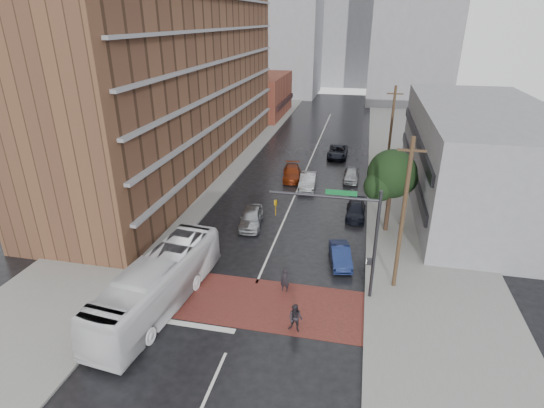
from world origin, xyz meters
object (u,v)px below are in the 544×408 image
Objects in this scene: suv_travel at (338,152)px; car_travel_a at (251,217)px; car_travel_c at (292,173)px; pedestrian_a at (285,280)px; transit_bus at (159,284)px; car_travel_b at (308,181)px; car_parked_mid at (356,210)px; car_parked_near at (340,255)px; car_parked_far at (351,175)px; pedestrian_b at (295,318)px.

car_travel_a is at bearing -104.46° from suv_travel.
pedestrian_a is at bearing -90.17° from car_travel_c.
car_travel_a is at bearing -105.40° from car_travel_c.
transit_bus reaches higher than pedestrian_a.
pedestrian_a is at bearing 29.66° from transit_bus.
car_travel_b reaches higher than car_parked_mid.
car_parked_mid is (4.00, 12.26, -0.23)m from pedestrian_a.
car_travel_a is 0.94× the size of car_travel_c.
car_parked_mid is (7.11, -8.26, -0.09)m from car_travel_c.
transit_bus reaches higher than car_travel_a.
car_parked_near is (4.26, -14.04, -0.12)m from car_travel_b.
car_parked_far reaches higher than car_parked_near.
car_travel_a is 8.87m from car_parked_near.
transit_bus is at bearing -172.76° from pedestrian_b.
car_parked_near is 17.14m from car_parked_far.
car_travel_a is 9.25m from car_parked_mid.
car_travel_b is (-2.31, 21.81, -0.11)m from pedestrian_b.
car_travel_a is (-4.49, 8.60, -0.07)m from pedestrian_a.
car_travel_c is at bearing 102.93° from pedestrian_a.
car_travel_c is 1.24× the size of car_parked_near.
pedestrian_a is 0.43× the size of car_parked_near.
car_parked_near is (6.31, -16.33, -0.06)m from car_travel_c.
pedestrian_b is at bearing 2.68° from transit_bus.
car_parked_far is at bearing -1.42° from car_travel_c.
pedestrian_b is (1.26, -3.57, 0.03)m from pedestrian_a.
pedestrian_a is 21.58m from car_parked_far.
transit_bus reaches higher than car_travel_b.
car_travel_c is 17.50m from car_parked_near.
car_travel_c is 0.93× the size of suv_travel.
car_travel_c is 6.37m from car_parked_far.
car_travel_a is 1.12× the size of car_parked_far.
pedestrian_b is 16.07m from car_parked_mid.
car_travel_b is at bearing 80.22° from transit_bus.
suv_travel reaches higher than car_travel_c.
suv_travel is (-0.10, 33.09, -0.15)m from pedestrian_b.
car_parked_mid is (2.84, -17.26, -0.11)m from suv_travel.
car_parked_mid is (5.05, -5.98, -0.16)m from car_travel_b.
car_travel_a is 0.87× the size of suv_travel.
car_travel_b reaches higher than car_travel_c.
car_travel_a is at bearing -121.08° from car_parked_far.
pedestrian_a reaches higher than car_travel_b.
car_parked_far reaches higher than car_parked_mid.
transit_bus is 7.75m from pedestrian_a.
car_parked_mid is (2.74, 15.83, -0.26)m from pedestrian_b.
car_travel_c is at bearing 110.78° from pedestrian_b.
pedestrian_b reaches higher than car_parked_mid.
car_travel_b is at bearing -100.43° from suv_travel.
pedestrian_b is 0.38× the size of car_travel_b.
pedestrian_a is 0.32× the size of suv_travel.
car_parked_near is 0.96× the size of car_parked_far.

